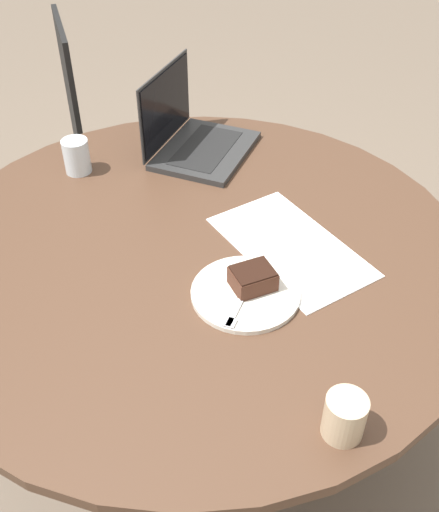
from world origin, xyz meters
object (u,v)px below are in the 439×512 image
Objects in this scene: plate at (245,293)px; coffee_glass at (344,417)px; chair at (113,147)px; laptop at (195,138)px.

coffee_glass is at bearing 137.66° from plate.
chair is 1.57m from coffee_glass.
coffee_glass is at bearing 38.68° from laptop.
coffee_glass is 1.04m from laptop.
plate is 0.66m from laptop.
chair is at bearing -42.64° from coffee_glass.
plate is at bearing 33.92° from laptop.
coffee_glass reaches higher than plate.
plate is 0.39m from coffee_glass.
chair is 3.93× the size of plate.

